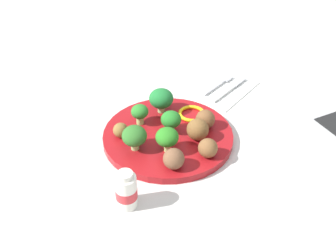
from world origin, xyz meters
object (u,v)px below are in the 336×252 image
broccoli_floret_mid_right (134,136)px  pepper_ring_mid_right (191,113)px  meatball_front_right (174,159)px  plate (168,136)px  meatball_back_left (198,129)px  meatball_center (208,148)px  knife (231,88)px  meatball_mid_right (205,119)px  broccoli_floret_front_right (161,99)px  broccoli_floret_back_left (167,137)px  broccoli_floret_near_rim (171,120)px  napkin (223,89)px  yogurt_bottle (126,191)px  fork (219,84)px  broccoli_floret_center (140,112)px  meatball_mid_left (121,130)px

broccoli_floret_mid_right → pepper_ring_mid_right: size_ratio=0.86×
meatball_front_right → pepper_ring_mid_right: bearing=25.0°
plate → meatball_back_left: size_ratio=5.97×
broccoli_floret_mid_right → meatball_center: broccoli_floret_mid_right is taller
knife → meatball_mid_right: bearing=-165.8°
meatball_back_left → meatball_center: size_ratio=1.18×
knife → meatball_center: bearing=-158.2°
broccoli_floret_front_right → broccoli_floret_back_left: bearing=-136.4°
plate → broccoli_floret_near_rim: 0.04m
napkin → pepper_ring_mid_right: bearing=-174.9°
yogurt_bottle → meatball_front_right: bearing=-7.3°
broccoli_floret_back_left → meatball_back_left: broccoli_floret_back_left is taller
napkin → fork: size_ratio=1.41×
broccoli_floret_near_rim → meatball_front_right: bearing=-139.1°
pepper_ring_mid_right → napkin: pepper_ring_mid_right is taller
meatball_back_left → pepper_ring_mid_right: meatball_back_left is taller
broccoli_floret_near_rim → knife: 0.25m
meatball_center → napkin: (0.26, 0.12, -0.03)m
meatball_back_left → meatball_mid_right: meatball_back_left is taller
broccoli_floret_center → pepper_ring_mid_right: size_ratio=0.75×
broccoli_floret_mid_right → plate: bearing=-14.9°
meatball_back_left → meatball_front_right: bearing=-171.3°
napkin → yogurt_bottle: 0.45m
broccoli_floret_back_left → meatball_mid_left: broccoli_floret_back_left is taller
fork → meatball_front_right: bearing=-161.9°
napkin → plate: bearing=-176.2°
meatball_front_right → knife: bearing=12.4°
broccoli_floret_near_rim → napkin: (0.24, 0.02, -0.04)m
pepper_ring_mid_right → knife: size_ratio=0.43×
broccoli_floret_center → meatball_mid_left: bearing=178.9°
meatball_front_right → meatball_mid_right: same height
broccoli_floret_back_left → broccoli_floret_near_rim: bearing=32.0°
meatball_mid_right → pepper_ring_mid_right: (0.02, 0.05, -0.02)m
meatball_front_right → meatball_center: meatball_front_right is taller
meatball_front_right → yogurt_bottle: bearing=172.7°
napkin → yogurt_bottle: size_ratio=2.19×
yogurt_bottle → broccoli_floret_mid_right: bearing=35.6°
meatball_back_left → meatball_mid_right: bearing=13.0°
plate → broccoli_floret_front_right: broccoli_floret_front_right is taller
broccoli_floret_mid_right → meatball_mid_right: size_ratio=1.27×
broccoli_floret_mid_right → meatball_front_right: 0.10m
broccoli_floret_near_rim → meatball_mid_left: broccoli_floret_near_rim is taller
knife → plate: bearing=179.6°
broccoli_floret_mid_right → meatball_center: size_ratio=1.35×
broccoli_floret_front_right → broccoli_floret_near_rim: size_ratio=1.17×
broccoli_floret_back_left → broccoli_floret_near_rim: 0.07m
broccoli_floret_front_right → napkin: 0.20m
plate → knife: plate is taller
pepper_ring_mid_right → fork: size_ratio=0.52×
meatball_back_left → meatball_mid_left: (-0.09, 0.13, -0.01)m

